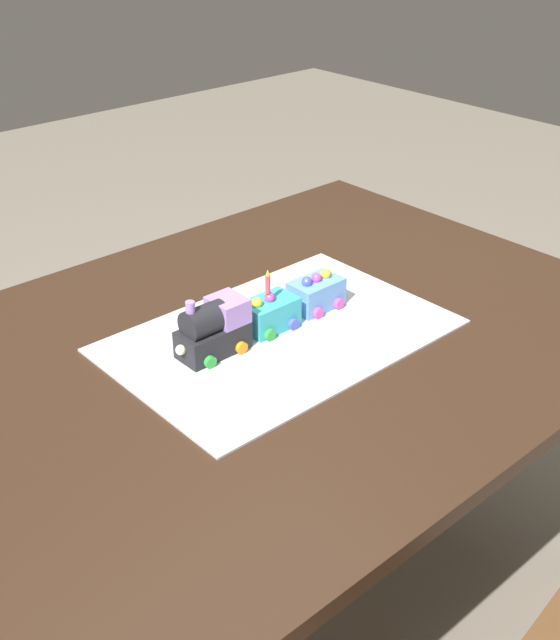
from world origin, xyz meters
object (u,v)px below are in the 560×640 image
dining_table (266,388)px  birthday_candle (268,282)px  cake_car_gondola_turquoise (269,314)px  cake_car_flatbed_sky_blue (316,293)px  cake_locomotive (213,329)px

dining_table → birthday_candle: size_ratio=29.36×
cake_car_gondola_turquoise → birthday_candle: size_ratio=2.10×
dining_table → cake_car_flatbed_sky_blue: (0.15, 0.02, 0.14)m
birthday_candle → cake_locomotive: bearing=180.0°
cake_car_flatbed_sky_blue → birthday_candle: (-0.12, -0.00, 0.07)m
cake_car_gondola_turquoise → birthday_candle: 0.07m
cake_locomotive → birthday_candle: 0.13m
dining_table → cake_car_gondola_turquoise: cake_car_gondola_turquoise is taller
cake_locomotive → cake_car_gondola_turquoise: 0.13m
cake_locomotive → birthday_candle: birthday_candle is taller
cake_car_gondola_turquoise → birthday_candle: birthday_candle is taller
dining_table → birthday_candle: (0.03, 0.02, 0.21)m
cake_car_gondola_turquoise → birthday_candle: (-0.00, 0.00, 0.07)m
dining_table → cake_locomotive: cake_locomotive is taller
cake_car_gondola_turquoise → cake_locomotive: bearing=180.0°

